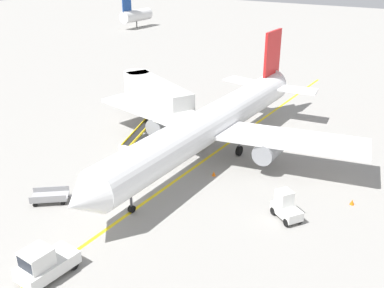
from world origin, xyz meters
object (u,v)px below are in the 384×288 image
(jet_bridge, at_px, (153,91))
(baggage_cart_loaded, at_px, (50,197))
(pushback_tug, at_px, (44,264))
(safety_cone_nose_left, at_px, (214,174))
(airliner, at_px, (213,122))
(baggage_tug_near_wing, at_px, (286,207))
(safety_cone_nose_right, at_px, (352,202))
(belt_loader_forward_hold, at_px, (137,140))
(ground_crew_marshaller, at_px, (127,184))

(jet_bridge, height_order, baggage_cart_loaded, jet_bridge)
(pushback_tug, height_order, safety_cone_nose_left, pushback_tug)
(airliner, xyz_separation_m, safety_cone_nose_left, (2.32, -3.57, -3.20))
(baggage_tug_near_wing, relative_size, safety_cone_nose_right, 6.18)
(airliner, relative_size, baggage_cart_loaded, 10.37)
(jet_bridge, bearing_deg, safety_cone_nose_right, -15.03)
(belt_loader_forward_hold, relative_size, safety_cone_nose_right, 11.54)
(baggage_cart_loaded, distance_m, ground_crew_marshaller, 6.02)
(baggage_tug_near_wing, bearing_deg, safety_cone_nose_left, 160.06)
(airliner, height_order, ground_crew_marshaller, airliner)
(airliner, relative_size, belt_loader_forward_hold, 6.93)
(ground_crew_marshaller, bearing_deg, pushback_tug, -76.56)
(safety_cone_nose_right, bearing_deg, pushback_tug, -125.57)
(belt_loader_forward_hold, bearing_deg, pushback_tug, -66.71)
(jet_bridge, relative_size, belt_loader_forward_hold, 2.49)
(belt_loader_forward_hold, xyz_separation_m, safety_cone_nose_right, (21.05, 0.69, -0.56))
(pushback_tug, relative_size, belt_loader_forward_hold, 0.73)
(baggage_tug_near_wing, bearing_deg, pushback_tug, -124.42)
(baggage_cart_loaded, bearing_deg, ground_crew_marshaller, 45.02)
(baggage_tug_near_wing, xyz_separation_m, belt_loader_forward_hold, (-17.35, 3.90, -0.15))
(safety_cone_nose_left, bearing_deg, airliner, 122.96)
(pushback_tug, bearing_deg, baggage_tug_near_wing, 55.58)
(jet_bridge, height_order, safety_cone_nose_right, jet_bridge)
(airliner, bearing_deg, safety_cone_nose_right, -7.48)
(jet_bridge, bearing_deg, pushback_tug, -65.84)
(safety_cone_nose_left, bearing_deg, ground_crew_marshaller, -123.10)
(baggage_tug_near_wing, height_order, ground_crew_marshaller, baggage_tug_near_wing)
(safety_cone_nose_right, bearing_deg, airliner, 172.52)
(pushback_tug, bearing_deg, safety_cone_nose_right, 54.43)
(airliner, xyz_separation_m, baggage_cart_loaded, (-6.23, -14.41, -2.95))
(jet_bridge, bearing_deg, baggage_tug_near_wing, -28.13)
(belt_loader_forward_hold, xyz_separation_m, ground_crew_marshaller, (5.27, -7.67, 0.13))
(airliner, bearing_deg, baggage_cart_loaded, -113.36)
(belt_loader_forward_hold, bearing_deg, jet_bridge, 116.25)
(jet_bridge, distance_m, pushback_tug, 27.80)
(baggage_tug_near_wing, relative_size, safety_cone_nose_left, 6.18)
(jet_bridge, distance_m, safety_cone_nose_left, 15.96)
(pushback_tug, relative_size, baggage_tug_near_wing, 1.36)
(airliner, bearing_deg, ground_crew_marshaller, -101.04)
(baggage_cart_loaded, bearing_deg, baggage_tug_near_wing, 26.16)
(pushback_tug, distance_m, safety_cone_nose_right, 22.92)
(jet_bridge, height_order, belt_loader_forward_hold, jet_bridge)
(jet_bridge, xyz_separation_m, safety_cone_nose_left, (13.17, -8.38, -3.32))
(pushback_tug, xyz_separation_m, safety_cone_nose_right, (13.33, 18.63, -0.77))
(baggage_cart_loaded, bearing_deg, jet_bridge, 103.55)
(belt_loader_forward_hold, height_order, safety_cone_nose_left, belt_loader_forward_hold)
(airliner, xyz_separation_m, ground_crew_marshaller, (-1.98, -10.17, -2.51))
(pushback_tug, xyz_separation_m, ground_crew_marshaller, (-2.46, 10.28, -0.08))
(safety_cone_nose_right, bearing_deg, jet_bridge, 164.97)
(baggage_tug_near_wing, distance_m, safety_cone_nose_left, 8.31)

